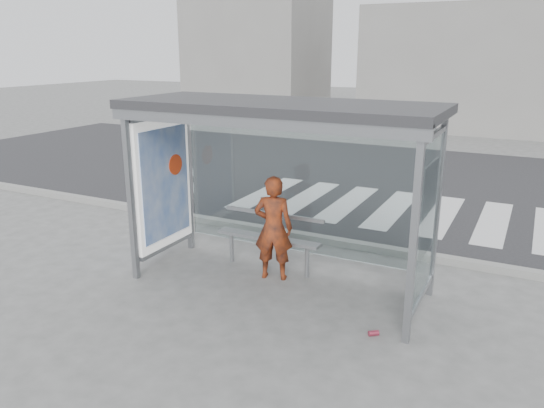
{
  "coord_description": "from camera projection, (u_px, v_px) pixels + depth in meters",
  "views": [
    {
      "loc": [
        3.08,
        -6.27,
        3.27
      ],
      "look_at": [
        -0.2,
        0.2,
        1.15
      ],
      "focal_mm": 35.0,
      "sensor_mm": 36.0,
      "label": 1
    }
  ],
  "objects": [
    {
      "name": "ground",
      "position": [
        278.0,
        286.0,
        7.62
      ],
      "size": [
        80.0,
        80.0,
        0.0
      ],
      "primitive_type": "plane",
      "color": "#5F5F5D",
      "rests_on": "ground"
    },
    {
      "name": "crosswalk",
      "position": [
        392.0,
        209.0,
        11.26
      ],
      "size": [
        6.55,
        3.0,
        0.0
      ],
      "color": "silver",
      "rests_on": "ground"
    },
    {
      "name": "soda_can",
      "position": [
        374.0,
        333.0,
        6.29
      ],
      "size": [
        0.14,
        0.13,
        0.07
      ],
      "primitive_type": "cylinder",
      "rotation": [
        0.0,
        1.57,
        0.66
      ],
      "color": "#CB3B56",
      "rests_on": "ground"
    },
    {
      "name": "road",
      "position": [
        398.0,
        181.0,
        13.62
      ],
      "size": [
        30.0,
        10.0,
        0.01
      ],
      "primitive_type": "cube",
      "color": "#262628",
      "rests_on": "ground"
    },
    {
      "name": "building_center",
      "position": [
        466.0,
        68.0,
        22.34
      ],
      "size": [
        8.0,
        5.0,
        5.0
      ],
      "primitive_type": "cube",
      "color": "gray",
      "rests_on": "ground"
    },
    {
      "name": "bench",
      "position": [
        269.0,
        237.0,
        8.08
      ],
      "size": [
        1.67,
        0.31,
        0.87
      ],
      "color": "gray",
      "rests_on": "ground"
    },
    {
      "name": "building_left",
      "position": [
        258.0,
        55.0,
        26.53
      ],
      "size": [
        6.0,
        5.0,
        6.0
      ],
      "primitive_type": "cube",
      "color": "gray",
      "rests_on": "ground"
    },
    {
      "name": "bus_shelter",
      "position": [
        256.0,
        147.0,
        7.28
      ],
      "size": [
        4.25,
        1.65,
        2.62
      ],
      "color": "gray",
      "rests_on": "ground"
    },
    {
      "name": "person",
      "position": [
        273.0,
        228.0,
        7.68
      ],
      "size": [
        0.65,
        0.51,
        1.56
      ],
      "primitive_type": "imported",
      "rotation": [
        0.0,
        0.0,
        3.41
      ],
      "color": "red",
      "rests_on": "ground"
    },
    {
      "name": "curb",
      "position": [
        327.0,
        240.0,
        9.28
      ],
      "size": [
        30.0,
        0.18,
        0.12
      ],
      "primitive_type": "cube",
      "color": "gray",
      "rests_on": "ground"
    }
  ]
}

